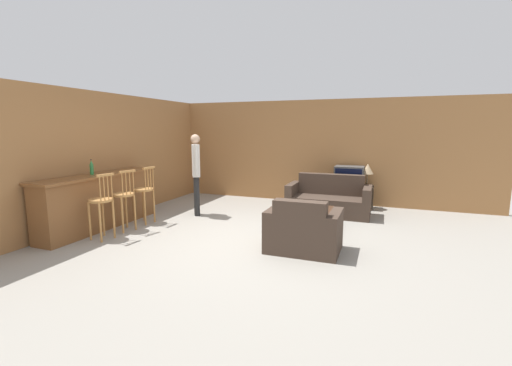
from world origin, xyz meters
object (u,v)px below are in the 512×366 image
at_px(armchair_near, 303,232).
at_px(coffee_table, 314,213).
at_px(bar_chair_mid, 124,199).
at_px(person_by_window, 196,169).
at_px(couch_far, 329,200).
at_px(bar_chair_near, 101,205).
at_px(bottle, 92,168).
at_px(tv, 349,176).
at_px(tv_unit, 348,196).
at_px(bar_chair_far, 144,194).
at_px(table_lamp, 368,170).

bearing_deg(armchair_near, coffee_table, 93.51).
xyz_separation_m(bar_chair_mid, person_by_window, (0.65, 1.50, 0.42)).
bearing_deg(couch_far, bar_chair_near, -136.61).
height_order(bottle, person_by_window, person_by_window).
xyz_separation_m(coffee_table, tv, (0.42, 2.14, 0.45)).
height_order(armchair_near, person_by_window, person_by_window).
relative_size(bar_chair_mid, tv_unit, 1.00).
relative_size(bar_chair_far, couch_far, 0.64).
distance_m(tv, bottle, 5.59).
bearing_deg(coffee_table, bar_chair_mid, -157.86).
relative_size(table_lamp, person_by_window, 0.30).
distance_m(bar_chair_near, bar_chair_mid, 0.54).
height_order(coffee_table, table_lamp, table_lamp).
xyz_separation_m(coffee_table, person_by_window, (-2.61, 0.17, 0.70)).
bearing_deg(bar_chair_far, tv, 38.24).
distance_m(bar_chair_far, tv_unit, 4.69).
relative_size(couch_far, coffee_table, 1.95).
bearing_deg(bar_chair_near, bottle, 144.83).
relative_size(couch_far, tv, 2.64).
relative_size(bar_chair_far, tv, 1.69).
bearing_deg(bar_chair_mid, bottle, -168.48).
xyz_separation_m(armchair_near, bottle, (-3.93, -0.21, 0.86)).
relative_size(armchair_near, coffee_table, 1.20).
relative_size(bar_chair_near, table_lamp, 2.17).
distance_m(coffee_table, bottle, 4.21).
bearing_deg(couch_far, bottle, -145.20).
relative_size(bar_chair_near, coffee_table, 1.25).
xyz_separation_m(couch_far, tv, (0.34, 0.85, 0.46)).
xyz_separation_m(tv_unit, tv, (0.00, -0.00, 0.50)).
height_order(bar_chair_mid, couch_far, bar_chair_mid).
distance_m(bar_chair_far, armchair_near, 3.38).
bearing_deg(person_by_window, bar_chair_near, -107.60).
bearing_deg(bar_chair_near, bar_chair_mid, 90.04).
relative_size(bar_chair_far, armchair_near, 1.04).
bearing_deg(bar_chair_near, tv, 47.45).
relative_size(bar_chair_near, couch_far, 0.64).
xyz_separation_m(bar_chair_mid, table_lamp, (4.09, 3.47, 0.34)).
bearing_deg(bar_chair_near, table_lamp, 44.42).
xyz_separation_m(bar_chair_far, person_by_window, (0.65, 0.93, 0.42)).
bearing_deg(bar_chair_far, bar_chair_near, -90.01).
bearing_deg(bar_chair_near, armchair_near, 10.65).
height_order(bar_chair_mid, armchair_near, bar_chair_mid).
bearing_deg(bottle, bar_chair_far, 49.05).
bearing_deg(bar_chair_far, tv_unit, 38.27).
relative_size(coffee_table, tv_unit, 0.80).
height_order(bar_chair_far, tv_unit, bar_chair_far).
relative_size(couch_far, table_lamp, 3.39).
bearing_deg(tv_unit, person_by_window, -146.96).
distance_m(bar_chair_mid, bar_chair_far, 0.57).
relative_size(bar_chair_mid, bar_chair_far, 1.00).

